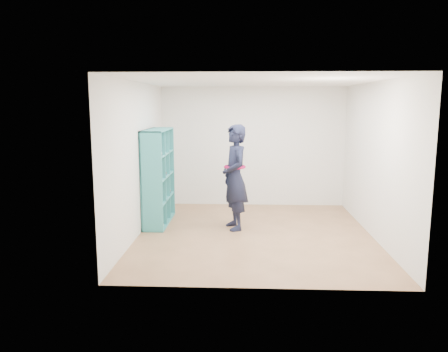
{
  "coord_description": "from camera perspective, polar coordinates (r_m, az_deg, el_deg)",
  "views": [
    {
      "loc": [
        -0.2,
        -7.32,
        2.25
      ],
      "look_at": [
        -0.55,
        0.3,
        0.97
      ],
      "focal_mm": 35.0,
      "sensor_mm": 36.0,
      "label": 1
    }
  ],
  "objects": [
    {
      "name": "ceiling",
      "position": [
        7.33,
        4.26,
        12.23
      ],
      "size": [
        4.5,
        4.5,
        0.0
      ],
      "primitive_type": "plane",
      "color": "white",
      "rests_on": "wall_back"
    },
    {
      "name": "wall_right",
      "position": [
        7.7,
        19.19,
        1.91
      ],
      "size": [
        0.02,
        4.5,
        2.6
      ],
      "primitive_type": "cube",
      "color": "white",
      "rests_on": "floor"
    },
    {
      "name": "wall_left",
      "position": [
        7.6,
        -11.13,
        2.16
      ],
      "size": [
        0.02,
        4.5,
        2.6
      ],
      "primitive_type": "cube",
      "color": "white",
      "rests_on": "floor"
    },
    {
      "name": "bookshelf",
      "position": [
        8.28,
        -8.76,
        -0.21
      ],
      "size": [
        0.39,
        1.33,
        1.78
      ],
      "color": "teal",
      "rests_on": "floor"
    },
    {
      "name": "floor",
      "position": [
        7.66,
        4.02,
        -7.58
      ],
      "size": [
        4.5,
        4.5,
        0.0
      ],
      "primitive_type": "plane",
      "color": "brown",
      "rests_on": "ground"
    },
    {
      "name": "wall_front",
      "position": [
        5.16,
        4.79,
        -1.11
      ],
      "size": [
        4.0,
        0.02,
        2.6
      ],
      "primitive_type": "cube",
      "color": "white",
      "rests_on": "floor"
    },
    {
      "name": "person",
      "position": [
        7.77,
        1.41,
        -0.17
      ],
      "size": [
        0.64,
        0.79,
        1.88
      ],
      "rotation": [
        0.0,
        0.0,
        -1.25
      ],
      "color": "black",
      "rests_on": "floor"
    },
    {
      "name": "wall_back",
      "position": [
        9.62,
        3.79,
        3.83
      ],
      "size": [
        4.0,
        0.02,
        2.6
      ],
      "primitive_type": "cube",
      "color": "white",
      "rests_on": "floor"
    },
    {
      "name": "smartphone",
      "position": [
        7.79,
        0.14,
        0.77
      ],
      "size": [
        0.06,
        0.1,
        0.14
      ],
      "rotation": [
        0.45,
        0.0,
        0.47
      ],
      "color": "silver",
      "rests_on": "person"
    }
  ]
}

